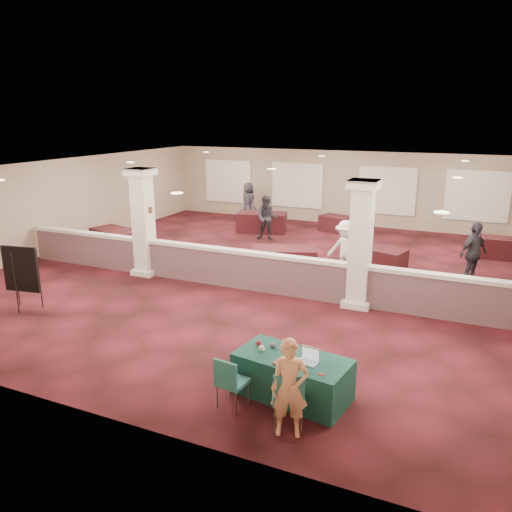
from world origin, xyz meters
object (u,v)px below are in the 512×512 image
at_px(far_table_back_right, 503,248).
at_px(attendee_a, 267,218).
at_px(easel_board, 21,270).
at_px(attendee_b, 345,249).
at_px(far_table_front_center, 284,260).
at_px(far_table_back_center, 340,224).
at_px(conf_chair_side, 230,379).
at_px(attendee_d, 248,202).
at_px(near_table, 292,377).
at_px(far_table_back_left, 262,222).
at_px(attendee_c, 473,254).
at_px(far_table_front_left, 116,240).
at_px(far_table_front_right, 377,259).
at_px(woman, 290,388).
at_px(conf_chair_main, 288,395).

height_order(far_table_back_right, attendee_a, attendee_a).
height_order(easel_board, attendee_b, attendee_b).
relative_size(far_table_front_center, far_table_back_center, 1.19).
bearing_deg(conf_chair_side, attendee_d, 121.14).
height_order(near_table, attendee_b, attendee_b).
xyz_separation_m(far_table_back_left, attendee_c, (8.08, -3.61, 0.50)).
distance_m(far_table_back_left, attendee_a, 1.38).
xyz_separation_m(attendee_b, attendee_d, (-6.12, 6.39, -0.00)).
distance_m(easel_board, far_table_back_center, 12.55).
distance_m(far_table_front_left, far_table_back_left, 5.99).
bearing_deg(near_table, conf_chair_side, -127.54).
distance_m(far_table_front_right, far_table_back_right, 4.78).
height_order(far_table_front_left, far_table_back_center, far_table_front_left).
xyz_separation_m(conf_chair_side, easel_board, (-6.64, 1.81, 0.50)).
xyz_separation_m(far_table_back_center, far_table_back_right, (6.03, -1.49, 0.01)).
distance_m(attendee_a, attendee_c, 7.81).
bearing_deg(attendee_c, conf_chair_side, -165.53).
distance_m(near_table, far_table_front_left, 11.10).
bearing_deg(easel_board, near_table, -17.70).
bearing_deg(attendee_b, easel_board, -125.12).
height_order(far_table_back_left, attendee_b, attendee_b).
distance_m(far_table_front_right, far_table_back_left, 6.28).
bearing_deg(attendee_a, far_table_back_left, 109.75).
height_order(woman, far_table_back_left, woman).
relative_size(attendee_a, attendee_d, 0.98).
bearing_deg(easel_board, attendee_b, 31.16).
distance_m(conf_chair_main, easel_board, 7.97).
distance_m(conf_chair_side, far_table_front_right, 8.78).
bearing_deg(attendee_c, far_table_front_right, 120.44).
bearing_deg(conf_chair_side, woman, -4.97).
xyz_separation_m(woman, attendee_c, (2.32, 8.70, 0.12)).
distance_m(conf_chair_side, attendee_a, 11.65).
relative_size(attendee_a, attendee_c, 0.94).
distance_m(near_table, attendee_a, 11.24).
bearing_deg(far_table_back_center, far_table_front_left, -137.21).
xyz_separation_m(far_table_back_right, attendee_a, (-8.31, -0.87, 0.51)).
bearing_deg(near_table, far_table_front_right, 99.38).
bearing_deg(attendee_d, far_table_front_right, 174.80).
xyz_separation_m(far_table_back_left, far_table_back_right, (9.00, -0.24, -0.06)).
relative_size(far_table_front_center, attendee_d, 1.12).
height_order(attendee_a, attendee_d, attendee_d).
relative_size(easel_board, far_table_front_left, 0.86).
relative_size(far_table_front_right, far_table_back_left, 0.88).
distance_m(conf_chair_side, easel_board, 6.91).
relative_size(woman, far_table_back_center, 0.95).
bearing_deg(far_table_back_left, far_table_front_center, -59.57).
distance_m(near_table, attendee_b, 6.85).
bearing_deg(far_table_front_left, conf_chair_main, -38.51).
distance_m(far_table_back_center, far_table_back_right, 6.21).
xyz_separation_m(conf_chair_main, attendee_d, (-7.20, 14.09, 0.28)).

